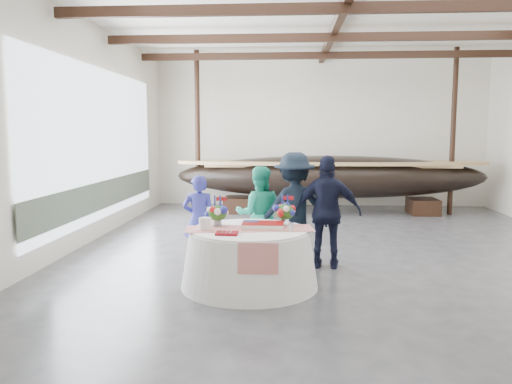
{
  "coord_description": "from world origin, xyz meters",
  "views": [
    {
      "loc": [
        -0.92,
        -9.49,
        2.23
      ],
      "look_at": [
        -1.49,
        -1.0,
        1.22
      ],
      "focal_mm": 35.0,
      "sensor_mm": 36.0,
      "label": 1
    }
  ],
  "objects": [
    {
      "name": "floor",
      "position": [
        0.0,
        0.0,
        0.0
      ],
      "size": [
        10.0,
        12.0,
        0.01
      ],
      "primitive_type": "cube",
      "color": "#3D3D42",
      "rests_on": "ground"
    },
    {
      "name": "wall_back",
      "position": [
        0.0,
        6.0,
        2.25
      ],
      "size": [
        10.0,
        0.02,
        4.5
      ],
      "primitive_type": "cube",
      "color": "silver",
      "rests_on": "ground"
    },
    {
      "name": "wall_front",
      "position": [
        0.0,
        -6.0,
        2.25
      ],
      "size": [
        10.0,
        0.02,
        4.5
      ],
      "primitive_type": "cube",
      "color": "silver",
      "rests_on": "ground"
    },
    {
      "name": "wall_left",
      "position": [
        -5.0,
        0.0,
        2.25
      ],
      "size": [
        0.02,
        12.0,
        4.5
      ],
      "primitive_type": "cube",
      "color": "silver",
      "rests_on": "ground"
    },
    {
      "name": "ceiling",
      "position": [
        0.0,
        0.0,
        4.5
      ],
      "size": [
        10.0,
        12.0,
        0.01
      ],
      "primitive_type": "cube",
      "color": "white",
      "rests_on": "wall_back"
    },
    {
      "name": "pavilion_structure",
      "position": [
        0.0,
        0.77,
        4.0
      ],
      "size": [
        9.8,
        11.76,
        4.5
      ],
      "color": "black",
      "rests_on": "ground"
    },
    {
      "name": "open_bay",
      "position": [
        -4.95,
        1.0,
        1.83
      ],
      "size": [
        0.03,
        7.0,
        3.2
      ],
      "color": "silver",
      "rests_on": "ground"
    },
    {
      "name": "longboat_display",
      "position": [
        0.2,
        4.44,
        1.03
      ],
      "size": [
        8.57,
        1.71,
        1.61
      ],
      "color": "black",
      "rests_on": "ground"
    },
    {
      "name": "banquet_table",
      "position": [
        -1.49,
        -2.4,
        0.43
      ],
      "size": [
        1.99,
        1.99,
        0.85
      ],
      "color": "white",
      "rests_on": "ground"
    },
    {
      "name": "tabletop_items",
      "position": [
        -1.52,
        -2.23,
        1.0
      ],
      "size": [
        1.9,
        1.02,
        0.4
      ],
      "color": "red",
      "rests_on": "banquet_table"
    },
    {
      "name": "guest_woman_blue",
      "position": [
        -2.45,
        -1.19,
        0.77
      ],
      "size": [
        0.59,
        0.42,
        1.53
      ],
      "primitive_type": "imported",
      "rotation": [
        0.0,
        0.0,
        3.24
      ],
      "color": "navy",
      "rests_on": "ground"
    },
    {
      "name": "guest_woman_teal",
      "position": [
        -1.44,
        -1.0,
        0.83
      ],
      "size": [
        0.85,
        0.69,
        1.67
      ],
      "primitive_type": "imported",
      "rotation": [
        0.0,
        0.0,
        3.22
      ],
      "color": "#21AD8A",
      "rests_on": "ground"
    },
    {
      "name": "guest_man_left",
      "position": [
        -0.84,
        -1.09,
        0.96
      ],
      "size": [
        1.38,
        1.03,
        1.91
      ],
      "primitive_type": "imported",
      "rotation": [
        0.0,
        0.0,
        3.42
      ],
      "color": "black",
      "rests_on": "ground"
    },
    {
      "name": "guest_man_right",
      "position": [
        -0.29,
        -1.32,
        0.94
      ],
      "size": [
        1.14,
        0.57,
        1.87
      ],
      "primitive_type": "imported",
      "rotation": [
        0.0,
        0.0,
        3.04
      ],
      "color": "black",
      "rests_on": "ground"
    }
  ]
}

